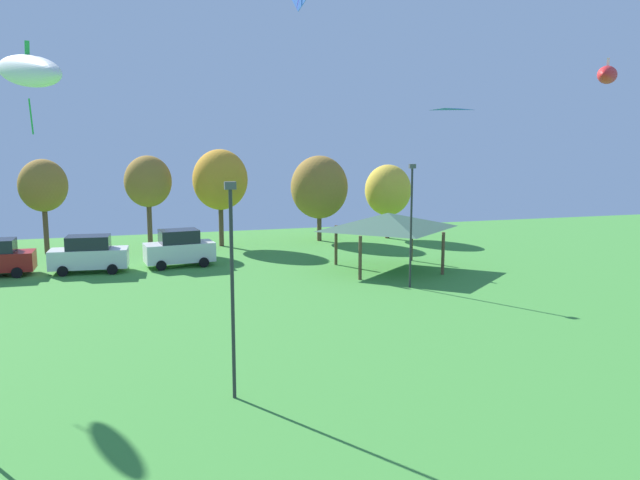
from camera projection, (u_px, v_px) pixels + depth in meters
name	position (u px, v px, depth m)	size (l,w,h in m)	color
kite_flying_3	(607.00, 75.00, 32.90)	(3.39, 3.51, 1.36)	red
kite_flying_4	(28.00, 71.00, 21.36)	(3.05, 4.55, 2.91)	white
kite_flying_5	(427.00, 129.00, 39.43)	(3.63, 3.49, 0.07)	blue
parked_car_second_from_left	(89.00, 254.00, 41.62)	(4.77, 2.33, 2.29)	silver
parked_car_third_from_left	(179.00, 248.00, 43.55)	(4.56, 2.49, 2.38)	silver
park_pavilion	(388.00, 221.00, 42.22)	(6.89, 6.09, 3.60)	brown
light_post_0	(411.00, 219.00, 37.18)	(0.36, 0.20, 6.86)	#2D2D33
light_post_2	(232.00, 280.00, 21.50)	(0.36, 0.20, 7.06)	#2D2D33
treeline_tree_2	(43.00, 186.00, 47.39)	(3.35, 3.35, 6.72)	brown
treeline_tree_3	(148.00, 182.00, 49.08)	(3.40, 3.40, 6.90)	brown
treeline_tree_4	(220.00, 180.00, 50.71)	(4.13, 4.13, 7.31)	brown
treeline_tree_5	(319.00, 187.00, 53.34)	(4.51, 4.51, 6.75)	brown
treeline_tree_6	(388.00, 190.00, 54.66)	(3.74, 3.74, 5.98)	brown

